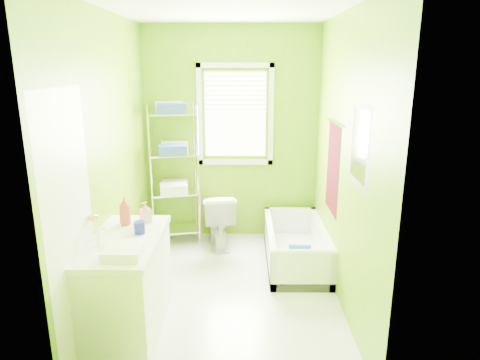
{
  "coord_description": "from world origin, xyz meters",
  "views": [
    {
      "loc": [
        0.16,
        -3.75,
        2.14
      ],
      "look_at": [
        0.12,
        0.25,
        1.05
      ],
      "focal_mm": 32.0,
      "sensor_mm": 36.0,
      "label": 1
    }
  ],
  "objects_px": {
    "bathtub": "(296,251)",
    "toilet": "(218,219)",
    "wire_shelf_unit": "(175,159)",
    "vanity": "(127,282)"
  },
  "relations": [
    {
      "from": "bathtub",
      "to": "toilet",
      "type": "bearing_deg",
      "value": 151.61
    },
    {
      "from": "bathtub",
      "to": "wire_shelf_unit",
      "type": "height_order",
      "value": "wire_shelf_unit"
    },
    {
      "from": "vanity",
      "to": "wire_shelf_unit",
      "type": "height_order",
      "value": "wire_shelf_unit"
    },
    {
      "from": "bathtub",
      "to": "wire_shelf_unit",
      "type": "bearing_deg",
      "value": 156.23
    },
    {
      "from": "toilet",
      "to": "vanity",
      "type": "relative_size",
      "value": 0.62
    },
    {
      "from": "bathtub",
      "to": "vanity",
      "type": "height_order",
      "value": "vanity"
    },
    {
      "from": "wire_shelf_unit",
      "to": "vanity",
      "type": "bearing_deg",
      "value": -93.51
    },
    {
      "from": "toilet",
      "to": "wire_shelf_unit",
      "type": "relative_size",
      "value": 0.39
    },
    {
      "from": "bathtub",
      "to": "wire_shelf_unit",
      "type": "distance_m",
      "value": 1.78
    },
    {
      "from": "toilet",
      "to": "bathtub",
      "type": "bearing_deg",
      "value": 141.77
    }
  ]
}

